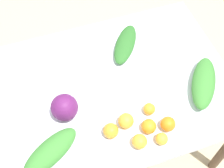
# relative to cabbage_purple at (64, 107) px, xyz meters

# --- Properties ---
(ground_plane) EXTENTS (8.00, 8.00, 0.00)m
(ground_plane) POSITION_rel_cabbage_purple_xyz_m (-0.30, -0.09, -0.85)
(ground_plane) COLOR #C6B289
(dining_table) EXTENTS (1.40, 1.01, 0.77)m
(dining_table) POSITION_rel_cabbage_purple_xyz_m (-0.30, -0.09, -0.17)
(dining_table) COLOR silver
(dining_table) RESTS_ON ground_plane
(cabbage_purple) EXTENTS (0.15, 0.15, 0.15)m
(cabbage_purple) POSITION_rel_cabbage_purple_xyz_m (0.00, 0.00, 0.00)
(cabbage_purple) COLOR #601E5B
(cabbage_purple) RESTS_ON dining_table
(greens_bunch_dandelion) EXTENTS (0.28, 0.33, 0.07)m
(greens_bunch_dandelion) POSITION_rel_cabbage_purple_xyz_m (-0.47, -0.34, -0.04)
(greens_bunch_dandelion) COLOR #2D6B28
(greens_bunch_dandelion) RESTS_ON dining_table
(greens_bunch_beet_tops) EXTENTS (0.30, 0.37, 0.09)m
(greens_bunch_beet_tops) POSITION_rel_cabbage_purple_xyz_m (-0.78, 0.09, -0.03)
(greens_bunch_beet_tops) COLOR #3D8433
(greens_bunch_beet_tops) RESTS_ON dining_table
(greens_bunch_kale) EXTENTS (0.35, 0.27, 0.09)m
(greens_bunch_kale) POSITION_rel_cabbage_purple_xyz_m (0.13, 0.20, -0.03)
(greens_bunch_kale) COLOR #3D8433
(greens_bunch_kale) RESTS_ON dining_table
(orange_0) EXTENTS (0.08, 0.08, 0.08)m
(orange_0) POSITION_rel_cabbage_purple_xyz_m (-0.31, 0.29, -0.03)
(orange_0) COLOR #F9A833
(orange_0) RESTS_ON dining_table
(orange_1) EXTENTS (0.08, 0.08, 0.08)m
(orange_1) POSITION_rel_cabbage_purple_xyz_m (-0.39, 0.23, -0.03)
(orange_1) COLOR orange
(orange_1) RESTS_ON dining_table
(orange_2) EXTENTS (0.07, 0.07, 0.07)m
(orange_2) POSITION_rel_cabbage_purple_xyz_m (-0.42, 0.32, -0.04)
(orange_2) COLOR #F9A833
(orange_2) RESTS_ON dining_table
(orange_3) EXTENTS (0.08, 0.08, 0.08)m
(orange_3) POSITION_rel_cabbage_purple_xyz_m (-0.29, 0.17, -0.03)
(orange_3) COLOR #F9A833
(orange_3) RESTS_ON dining_table
(orange_4) EXTENTS (0.07, 0.07, 0.07)m
(orange_4) POSITION_rel_cabbage_purple_xyz_m (-0.43, 0.14, -0.04)
(orange_4) COLOR orange
(orange_4) RESTS_ON dining_table
(orange_5) EXTENTS (0.08, 0.08, 0.08)m
(orange_5) POSITION_rel_cabbage_purple_xyz_m (-0.49, 0.25, -0.03)
(orange_5) COLOR orange
(orange_5) RESTS_ON dining_table
(orange_6) EXTENTS (0.08, 0.08, 0.08)m
(orange_6) POSITION_rel_cabbage_purple_xyz_m (-0.19, 0.19, -0.03)
(orange_6) COLOR orange
(orange_6) RESTS_ON dining_table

